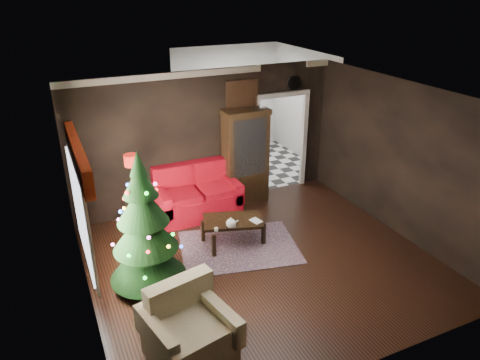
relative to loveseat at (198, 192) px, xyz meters
name	(u,v)px	position (x,y,z in m)	size (l,w,h in m)	color
floor	(262,262)	(0.40, -2.05, -0.50)	(5.50, 5.50, 0.00)	black
ceiling	(266,98)	(0.40, -2.05, 2.30)	(5.50, 5.50, 0.00)	white
wall_back	(207,139)	(0.40, 0.45, 0.90)	(5.50, 5.50, 0.00)	black
wall_front	(369,274)	(0.40, -4.55, 0.90)	(5.50, 5.50, 0.00)	black
wall_left	(80,223)	(-2.35, -2.05, 0.90)	(5.50, 5.50, 0.00)	black
wall_right	(400,160)	(3.15, -2.05, 0.90)	(5.50, 5.50, 0.00)	black
doorway	(280,144)	(2.10, 0.45, 0.55)	(1.10, 0.10, 2.10)	silver
left_window	(81,213)	(-2.31, -1.85, 0.95)	(0.05, 1.60, 1.40)	white
valance	(78,156)	(-2.23, -1.85, 1.77)	(0.12, 2.10, 0.35)	maroon
kitchen_floor	(250,165)	(2.10, 1.95, -0.50)	(3.00, 3.00, 0.00)	white
kitchen_window	(227,87)	(2.10, 3.40, 1.20)	(0.70, 0.06, 0.70)	white
rug	(239,247)	(0.23, -1.47, -0.49)	(2.03, 1.47, 0.01)	#4E3549
loveseat	(198,192)	(0.00, 0.00, 0.00)	(1.70, 0.90, 1.00)	maroon
curio_cabinet	(245,158)	(1.15, 0.22, 0.45)	(0.90, 0.45, 1.90)	black
floor_lamp	(135,195)	(-1.29, -0.30, 0.33)	(0.26, 0.26, 1.54)	black
christmas_tree	(144,227)	(-1.48, -1.88, 0.55)	(1.16, 1.16, 2.21)	black
armchair	(189,329)	(-1.38, -3.52, -0.04)	(0.96, 0.96, 0.98)	#BEB68B
coffee_table	(233,231)	(0.20, -1.28, -0.26)	(1.03, 0.62, 0.46)	#372519
teapot	(231,223)	(0.05, -1.53, 0.07)	(0.19, 0.19, 0.18)	white
cup_a	(216,229)	(-0.21, -1.52, 0.00)	(0.07, 0.07, 0.06)	silver
cup_b	(234,225)	(0.10, -1.53, 0.01)	(0.08, 0.08, 0.07)	silver
book	(253,217)	(0.47, -1.53, 0.08)	(0.16, 0.02, 0.21)	tan
wall_clock	(294,83)	(2.35, 0.40, 1.88)	(0.32, 0.32, 0.06)	silver
painting	(242,94)	(1.15, 0.41, 1.75)	(0.62, 0.05, 0.52)	#B16D3B
kitchen_counter	(231,135)	(2.10, 3.15, -0.05)	(1.80, 0.60, 0.90)	silver
kitchen_table	(244,157)	(1.80, 1.65, -0.12)	(0.70, 0.70, 0.75)	brown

